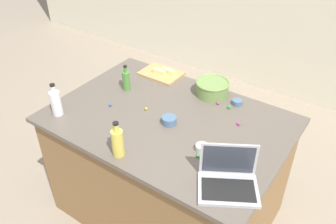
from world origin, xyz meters
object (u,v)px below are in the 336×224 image
Objects in this scene: laptop at (228,179)px; cutting_board at (161,74)px; bottle_vinegar at (56,102)px; ramekin_wide at (202,148)px; mixing_bowl_large at (212,88)px; ramekin_small at (169,120)px; butter_stick_right at (168,71)px; ramekin_medium at (237,102)px; bottle_oil at (118,142)px; butter_stick_left at (159,72)px; bottle_olive at (126,80)px.

cutting_board is (-0.98, 0.77, -0.04)m from laptop.
ramekin_wide is at bearing 13.33° from bottle_vinegar.
ramekin_small is at bearing -96.90° from mixing_bowl_large.
mixing_bowl_large reaches higher than butter_stick_right.
bottle_oil is at bearing -111.08° from ramekin_medium.
butter_stick_left is (0.25, 0.81, -0.06)m from bottle_vinegar.
ramekin_medium is 0.91× the size of ramekin_wide.
bottle_vinegar reaches higher than ramekin_wide.
ramekin_wide is (0.25, -0.57, -0.04)m from mixing_bowl_large.
butter_stick_right is at bearing 139.54° from laptop.
butter_stick_left is at bearing 142.78° from laptop.
mixing_bowl_large is 0.89m from bottle_oil.
ramekin_small is at bearing 80.46° from bottle_oil.
butter_stick_right is at bearing 125.23° from ramekin_small.
cutting_board is 2.88× the size of butter_stick_right.
cutting_board is at bearing -157.58° from butter_stick_right.
laptop reaches higher than ramekin_medium.
bottle_vinegar is 3.02× the size of ramekin_wide.
laptop reaches higher than ramekin_small.
mixing_bowl_large is 1.05× the size of bottle_oil.
mixing_bowl_large is at bearing -3.44° from cutting_board.
bottle_oil is (-0.63, -0.14, 0.05)m from laptop.
bottle_vinegar is 0.61m from bottle_oil.
bottle_olive is (-0.56, -0.30, 0.02)m from mixing_bowl_large.
butter_stick_left is (0.08, 0.31, -0.04)m from bottle_olive.
ramekin_medium is 0.56m from ramekin_wide.
cutting_board is 2.88× the size of butter_stick_left.
laptop is 1.63× the size of bottle_vinegar.
laptop is 0.30m from ramekin_wide.
mixing_bowl_large is 1.05× the size of bottle_vinegar.
butter_stick_right is at bearing 39.51° from butter_stick_left.
bottle_oil is 0.72m from bottle_olive.
bottle_vinegar is 0.54m from bottle_olive.
butter_stick_right is at bearing 137.15° from ramekin_wide.
bottle_oil is at bearing -72.38° from butter_stick_right.
bottle_olive reaches higher than cutting_board.
ramekin_wide is (0.81, -0.27, -0.06)m from bottle_olive.
bottle_olive is at bearing 71.05° from bottle_vinegar.
ramekin_small is (0.07, 0.41, -0.07)m from bottle_oil.
cutting_board is at bearing 176.56° from mixing_bowl_large.
bottle_oil is at bearing -68.43° from butter_stick_left.
ramekin_medium is (0.76, 0.29, -0.06)m from bottle_olive.
mixing_bowl_large is 3.16× the size of ramekin_wide.
butter_stick_right is (0.05, 0.02, 0.03)m from cutting_board.
butter_stick_right is at bearing 107.62° from bottle_oil.
bottle_vinegar is 0.76m from ramekin_small.
cutting_board is 0.94m from ramekin_wide.
butter_stick_left reaches higher than ramekin_small.
ramekin_wide reaches higher than ramekin_medium.
bottle_vinegar is 1.23m from ramekin_medium.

